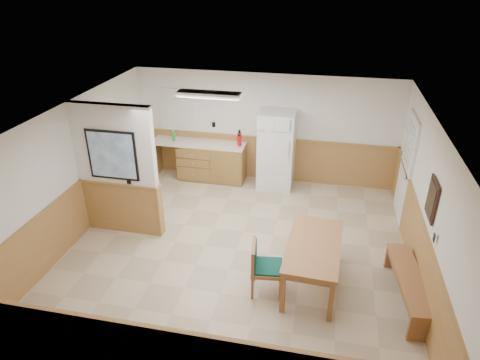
% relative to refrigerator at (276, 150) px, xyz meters
% --- Properties ---
extents(ground, '(6.00, 6.00, 0.00)m').
position_rel_refrigerator_xyz_m(ground, '(-0.33, -2.63, -0.89)').
color(ground, tan).
rests_on(ground, ground).
extents(ceiling, '(6.00, 6.00, 0.02)m').
position_rel_refrigerator_xyz_m(ceiling, '(-0.33, -2.63, 1.61)').
color(ceiling, white).
rests_on(ceiling, back_wall).
extents(back_wall, '(6.00, 0.02, 2.50)m').
position_rel_refrigerator_xyz_m(back_wall, '(-0.33, 0.37, 0.36)').
color(back_wall, white).
rests_on(back_wall, ground).
extents(right_wall, '(0.02, 6.00, 2.50)m').
position_rel_refrigerator_xyz_m(right_wall, '(2.67, -2.63, 0.36)').
color(right_wall, white).
rests_on(right_wall, ground).
extents(left_wall, '(0.02, 6.00, 2.50)m').
position_rel_refrigerator_xyz_m(left_wall, '(-3.33, -2.63, 0.36)').
color(left_wall, white).
rests_on(left_wall, ground).
extents(wainscot_back, '(6.00, 0.04, 1.00)m').
position_rel_refrigerator_xyz_m(wainscot_back, '(-0.33, 0.35, -0.39)').
color(wainscot_back, '#A46F41').
rests_on(wainscot_back, ground).
extents(wainscot_right, '(0.04, 6.00, 1.00)m').
position_rel_refrigerator_xyz_m(wainscot_right, '(2.65, -2.63, -0.39)').
color(wainscot_right, '#A46F41').
rests_on(wainscot_right, ground).
extents(wainscot_left, '(0.04, 6.00, 1.00)m').
position_rel_refrigerator_xyz_m(wainscot_left, '(-3.31, -2.63, -0.39)').
color(wainscot_left, '#A46F41').
rests_on(wainscot_left, ground).
extents(partition_wall, '(1.50, 0.20, 2.50)m').
position_rel_refrigerator_xyz_m(partition_wall, '(-2.58, -2.43, 0.35)').
color(partition_wall, white).
rests_on(partition_wall, ground).
extents(kitchen_counter, '(2.20, 0.61, 1.00)m').
position_rel_refrigerator_xyz_m(kitchen_counter, '(-1.54, 0.05, -0.42)').
color(kitchen_counter, olive).
rests_on(kitchen_counter, ground).
extents(exterior_door, '(0.07, 1.02, 2.15)m').
position_rel_refrigerator_xyz_m(exterior_door, '(2.63, -0.73, 0.17)').
color(exterior_door, white).
rests_on(exterior_door, ground).
extents(kitchen_window, '(0.80, 0.04, 1.00)m').
position_rel_refrigerator_xyz_m(kitchen_window, '(-2.43, 0.35, 0.66)').
color(kitchen_window, white).
rests_on(kitchen_window, back_wall).
extents(wall_painting, '(0.04, 0.50, 0.60)m').
position_rel_refrigerator_xyz_m(wall_painting, '(2.63, -2.93, 0.66)').
color(wall_painting, black).
rests_on(wall_painting, right_wall).
extents(fluorescent_fixture, '(1.20, 0.30, 0.09)m').
position_rel_refrigerator_xyz_m(fluorescent_fixture, '(-1.13, -1.33, 1.56)').
color(fluorescent_fixture, white).
rests_on(fluorescent_fixture, ceiling).
extents(refrigerator, '(0.79, 0.72, 1.77)m').
position_rel_refrigerator_xyz_m(refrigerator, '(0.00, 0.00, 0.00)').
color(refrigerator, silver).
rests_on(refrigerator, ground).
extents(dining_table, '(0.88, 1.65, 0.75)m').
position_rel_refrigerator_xyz_m(dining_table, '(1.03, -3.26, -0.23)').
color(dining_table, '#AA663E').
rests_on(dining_table, ground).
extents(dining_bench, '(0.53, 1.71, 0.45)m').
position_rel_refrigerator_xyz_m(dining_bench, '(2.47, -3.36, -0.54)').
color(dining_bench, '#AA663E').
rests_on(dining_bench, ground).
extents(dining_chair, '(0.73, 0.54, 0.85)m').
position_rel_refrigerator_xyz_m(dining_chair, '(0.26, -3.59, -0.39)').
color(dining_chair, '#AA663E').
rests_on(dining_chair, ground).
extents(fire_extinguisher, '(0.10, 0.10, 0.38)m').
position_rel_refrigerator_xyz_m(fire_extinguisher, '(-0.85, 0.04, 0.18)').
color(fire_extinguisher, red).
rests_on(fire_extinguisher, kitchen_counter).
extents(soap_bottle, '(0.08, 0.08, 0.23)m').
position_rel_refrigerator_xyz_m(soap_bottle, '(-2.42, 0.03, 0.13)').
color(soap_bottle, green).
rests_on(soap_bottle, kitchen_counter).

